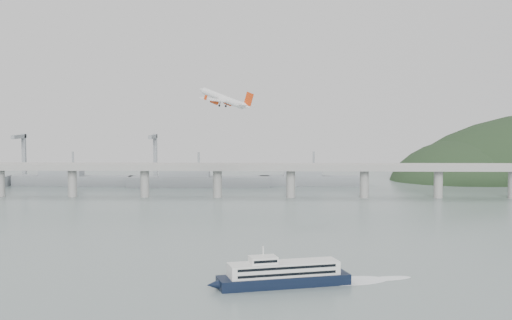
{
  "coord_description": "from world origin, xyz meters",
  "views": [
    {
      "loc": [
        8.09,
        -263.8,
        58.86
      ],
      "look_at": [
        0.0,
        55.0,
        36.0
      ],
      "focal_mm": 48.0,
      "sensor_mm": 36.0,
      "label": 1
    }
  ],
  "objects": [
    {
      "name": "ferry",
      "position": [
        11.65,
        -36.26,
        3.77
      ],
      "size": [
        72.17,
        27.9,
        13.91
      ],
      "rotation": [
        0.0,
        0.0,
        0.28
      ],
      "color": "black",
      "rests_on": "ground"
    },
    {
      "name": "distant_fleet",
      "position": [
        -155.36,
        265.08,
        6.22
      ],
      "size": [
        453.0,
        60.9,
        40.0
      ],
      "color": "gray",
      "rests_on": "ground"
    },
    {
      "name": "ground",
      "position": [
        0.0,
        0.0,
        0.0
      ],
      "size": [
        900.0,
        900.0,
        0.0
      ],
      "primitive_type": "plane",
      "color": "slate",
      "rests_on": "ground"
    },
    {
      "name": "airliner",
      "position": [
        -18.34,
        104.86,
        65.31
      ],
      "size": [
        33.16,
        31.86,
        14.37
      ],
      "rotation": [
        0.05,
        -0.3,
        2.5
      ],
      "color": "white",
      "rests_on": "ground"
    },
    {
      "name": "bridge",
      "position": [
        -1.15,
        200.0,
        17.65
      ],
      "size": [
        800.0,
        22.0,
        23.9
      ],
      "color": "gray",
      "rests_on": "ground"
    }
  ]
}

